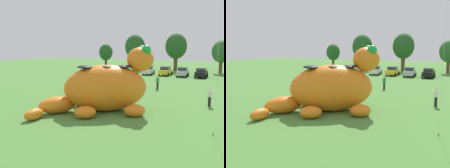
{
  "view_description": "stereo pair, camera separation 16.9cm",
  "coord_description": "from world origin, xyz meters",
  "views": [
    {
      "loc": [
        10.63,
        -18.36,
        5.35
      ],
      "look_at": [
        -0.33,
        0.19,
        2.17
      ],
      "focal_mm": 40.16,
      "sensor_mm": 36.0,
      "label": 1
    },
    {
      "loc": [
        10.77,
        -18.27,
        5.35
      ],
      "look_at": [
        -0.33,
        0.19,
        2.17
      ],
      "focal_mm": 40.16,
      "sensor_mm": 36.0,
      "label": 2
    }
  ],
  "objects": [
    {
      "name": "ground_plane",
      "position": [
        0.0,
        0.0,
        0.0
      ],
      "size": [
        160.0,
        160.0,
        0.0
      ],
      "primitive_type": "plane",
      "color": "#4C8438"
    },
    {
      "name": "giant_inflatable_creature",
      "position": [
        -0.33,
        -0.83,
        2.02
      ],
      "size": [
        8.35,
        9.77,
        5.51
      ],
      "color": "orange",
      "rests_on": "ground"
    },
    {
      "name": "car_white",
      "position": [
        -8.1,
        27.55,
        0.86
      ],
      "size": [
        2.53,
        4.35,
        1.72
      ],
      "color": "white",
      "rests_on": "ground"
    },
    {
      "name": "car_yellow",
      "position": [
        -4.76,
        27.78,
        0.86
      ],
      "size": [
        2.11,
        4.18,
        1.72
      ],
      "color": "yellow",
      "rests_on": "ground"
    },
    {
      "name": "car_silver",
      "position": [
        -1.43,
        27.59,
        0.86
      ],
      "size": [
        2.3,
        4.27,
        1.72
      ],
      "color": "#B7BABF",
      "rests_on": "ground"
    },
    {
      "name": "car_black",
      "position": [
        1.87,
        27.59,
        0.86
      ],
      "size": [
        2.09,
        4.18,
        1.72
      ],
      "color": "black",
      "rests_on": "ground"
    },
    {
      "name": "tree_far_left",
      "position": [
        -23.42,
        36.21,
        4.01
      ],
      "size": [
        3.45,
        3.45,
        6.13
      ],
      "color": "brown",
      "rests_on": "ground"
    },
    {
      "name": "tree_left",
      "position": [
        -14.69,
        35.08,
        5.39
      ],
      "size": [
        4.64,
        4.64,
        8.23
      ],
      "color": "brown",
      "rests_on": "ground"
    },
    {
      "name": "tree_mid_left",
      "position": [
        -5.84,
        37.86,
        5.5
      ],
      "size": [
        4.73,
        4.73,
        8.4
      ],
      "color": "brown",
      "rests_on": "ground"
    },
    {
      "name": "tree_centre_left",
      "position": [
        3.69,
        37.59,
        4.41
      ],
      "size": [
        3.8,
        3.8,
        6.74
      ],
      "color": "brown",
      "rests_on": "ground"
    },
    {
      "name": "spectator_near_inflatable",
      "position": [
        -9.16,
        5.8,
        0.85
      ],
      "size": [
        0.38,
        0.26,
        1.71
      ],
      "color": "#726656",
      "rests_on": "ground"
    },
    {
      "name": "spectator_mid_field",
      "position": [
        -0.45,
        11.86,
        0.85
      ],
      "size": [
        0.38,
        0.26,
        1.71
      ],
      "color": "black",
      "rests_on": "ground"
    },
    {
      "name": "spectator_by_cars",
      "position": [
        -4.47,
        4.21,
        0.85
      ],
      "size": [
        0.38,
        0.26,
        1.71
      ],
      "color": "black",
      "rests_on": "ground"
    },
    {
      "name": "spectator_wandering",
      "position": [
        6.93,
        5.36,
        0.85
      ],
      "size": [
        0.38,
        0.26,
        1.71
      ],
      "color": "black",
      "rests_on": "ground"
    }
  ]
}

